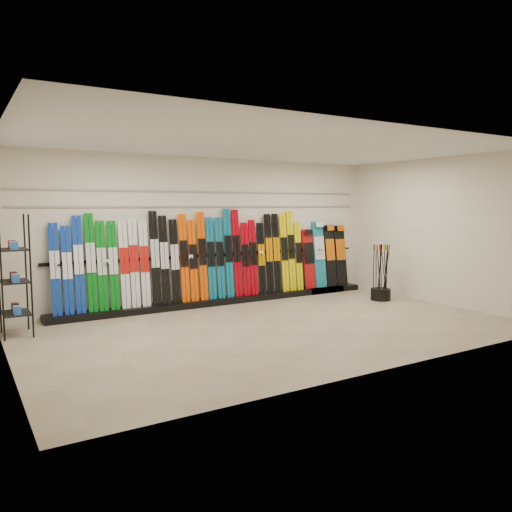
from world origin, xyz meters
TOP-DOWN VIEW (x-y plane):
  - floor at (0.00, 0.00)m, footprint 8.00×8.00m
  - back_wall at (0.00, 2.50)m, footprint 8.00×0.00m
  - left_wall at (-4.00, 0.00)m, footprint 0.00×5.00m
  - right_wall at (4.00, 0.00)m, footprint 0.00×5.00m
  - ceiling at (0.00, 0.00)m, footprint 8.00×8.00m
  - ski_rack_base at (0.22, 2.28)m, footprint 8.00×0.40m
  - skis at (-0.45, 2.32)m, footprint 5.37×0.22m
  - snowboards at (2.94, 2.35)m, footprint 1.26×0.24m
  - accessory_rack at (-3.75, 1.70)m, footprint 0.40×0.60m
  - pole_bin at (3.25, 0.85)m, footprint 0.42×0.42m
  - ski_poles at (3.25, 0.83)m, footprint 0.34×0.33m
  - slatwall_rail_0 at (0.00, 2.48)m, footprint 7.60×0.02m
  - slatwall_rail_1 at (0.00, 2.48)m, footprint 7.60×0.02m

SIDE VIEW (x-z plane):
  - floor at x=0.00m, z-range 0.00..0.00m
  - ski_rack_base at x=0.22m, z-range 0.00..0.12m
  - pole_bin at x=3.25m, z-range 0.00..0.25m
  - ski_poles at x=3.25m, z-range 0.02..1.20m
  - snowboards at x=2.94m, z-range 0.07..1.61m
  - accessory_rack at x=-3.75m, z-range 0.00..1.89m
  - skis at x=-0.45m, z-range 0.04..1.88m
  - back_wall at x=0.00m, z-range -2.50..5.50m
  - left_wall at x=-4.00m, z-range -1.00..4.00m
  - right_wall at x=4.00m, z-range -1.00..4.00m
  - slatwall_rail_0 at x=0.00m, z-range 1.98..2.02m
  - slatwall_rail_1 at x=0.00m, z-range 2.28..2.31m
  - ceiling at x=0.00m, z-range 3.00..3.00m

